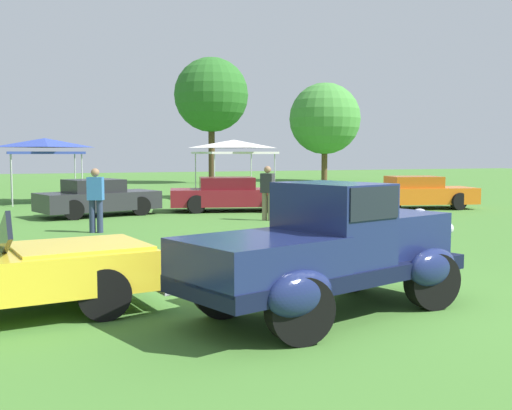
# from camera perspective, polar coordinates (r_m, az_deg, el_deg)

# --- Properties ---
(ground_plane) EXTENTS (120.00, 120.00, 0.00)m
(ground_plane) POSITION_cam_1_polar(r_m,az_deg,el_deg) (8.68, 9.40, -9.13)
(ground_plane) COLOR #42752D
(feature_pickup_truck) EXTENTS (4.31, 2.72, 1.70)m
(feature_pickup_truck) POSITION_cam_1_polar(r_m,az_deg,el_deg) (8.04, 6.70, -3.95)
(feature_pickup_truck) COLOR black
(feature_pickup_truck) RESTS_ON ground_plane
(show_car_charcoal) EXTENTS (4.20, 2.69, 1.22)m
(show_car_charcoal) POSITION_cam_1_polar(r_m,az_deg,el_deg) (21.18, -14.38, 0.63)
(show_car_charcoal) COLOR #28282D
(show_car_charcoal) RESTS_ON ground_plane
(show_car_burgundy) EXTENTS (4.65, 2.74, 1.22)m
(show_car_burgundy) POSITION_cam_1_polar(r_m,az_deg,el_deg) (22.26, -2.34, 0.98)
(show_car_burgundy) COLOR maroon
(show_car_burgundy) RESTS_ON ground_plane
(show_car_orange) EXTENTS (4.48, 2.67, 1.22)m
(show_car_orange) POSITION_cam_1_polar(r_m,az_deg,el_deg) (24.00, 14.63, 1.10)
(show_car_orange) COLOR orange
(show_car_orange) RESTS_ON ground_plane
(spectator_near_truck) EXTENTS (0.44, 0.46, 1.69)m
(spectator_near_truck) POSITION_cam_1_polar(r_m,az_deg,el_deg) (19.12, 1.07, 1.29)
(spectator_near_truck) COLOR #7F7056
(spectator_near_truck) RESTS_ON ground_plane
(spectator_between_cars) EXTENTS (0.46, 0.38, 1.69)m
(spectator_between_cars) POSITION_cam_1_polar(r_m,az_deg,el_deg) (16.68, -14.57, 0.63)
(spectator_between_cars) COLOR #283351
(spectator_between_cars) RESTS_ON ground_plane
(canopy_tent_center_field) EXTENTS (2.96, 2.96, 2.71)m
(canopy_tent_center_field) POSITION_cam_1_polar(r_m,az_deg,el_deg) (27.25, -18.91, 5.26)
(canopy_tent_center_field) COLOR #B7B7BC
(canopy_tent_center_field) RESTS_ON ground_plane
(canopy_tent_right_field) EXTENTS (3.20, 3.20, 2.71)m
(canopy_tent_right_field) POSITION_cam_1_polar(r_m,az_deg,el_deg) (28.93, -2.05, 5.47)
(canopy_tent_right_field) COLOR #B7B7BC
(canopy_tent_right_field) RESTS_ON ground_plane
(treeline_center) EXTENTS (5.11, 5.11, 8.65)m
(treeline_center) POSITION_cam_1_polar(r_m,az_deg,el_deg) (43.29, -4.14, 10.07)
(treeline_center) COLOR #47331E
(treeline_center) RESTS_ON ground_plane
(treeline_mid_right) EXTENTS (5.30, 5.30, 7.31)m
(treeline_mid_right) POSITION_cam_1_polar(r_m,az_deg,el_deg) (46.74, 6.36, 7.91)
(treeline_mid_right) COLOR brown
(treeline_mid_right) RESTS_ON ground_plane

